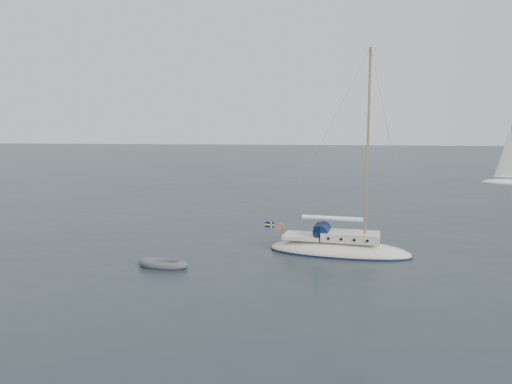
# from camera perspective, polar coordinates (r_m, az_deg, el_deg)

# --- Properties ---
(ground) EXTENTS (300.00, 300.00, 0.00)m
(ground) POSITION_cam_1_polar(r_m,az_deg,el_deg) (26.41, 3.95, -8.13)
(ground) COLOR black
(ground) RESTS_ON ground
(sailboat) EXTENTS (8.26, 2.48, 11.76)m
(sailboat) POSITION_cam_1_polar(r_m,az_deg,el_deg) (28.40, 9.54, -5.23)
(sailboat) COLOR white
(sailboat) RESTS_ON ground
(dinghy) EXTENTS (2.69, 1.21, 0.39)m
(dinghy) POSITION_cam_1_polar(r_m,az_deg,el_deg) (26.10, -10.57, -8.05)
(dinghy) COLOR #4F4E54
(dinghy) RESTS_ON ground
(distant_yacht_c) EXTENTS (6.23, 3.32, 8.25)m
(distant_yacht_c) POSITION_cam_1_polar(r_m,az_deg,el_deg) (67.87, 27.08, 3.80)
(distant_yacht_c) COLOR white
(distant_yacht_c) RESTS_ON ground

